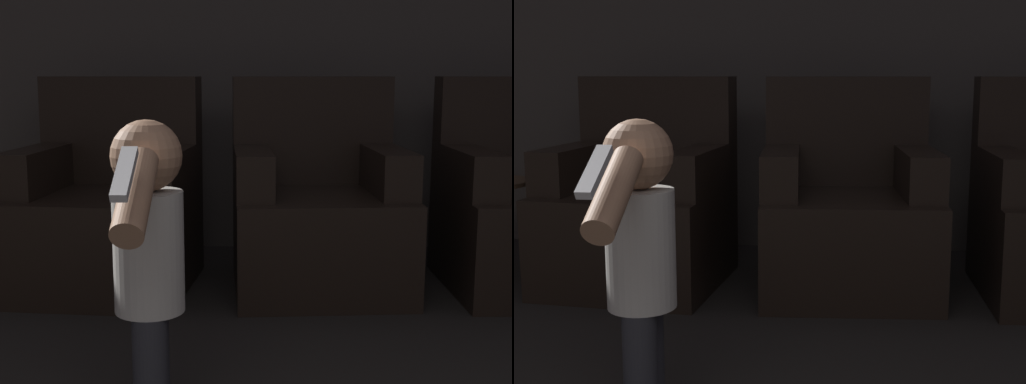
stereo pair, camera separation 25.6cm
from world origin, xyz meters
The scene contains 4 objects.
wall_back centered at (0.00, 4.50, 1.30)m, with size 8.40×0.05×2.60m.
armchair_left centered at (-0.79, 3.72, 0.34)m, with size 0.84×0.84×0.97m.
armchair_middle centered at (0.18, 3.72, 0.34)m, with size 0.82×0.81×0.97m.
person_toddler centered at (-0.38, 2.33, 0.51)m, with size 0.19×0.60×0.87m.
Camera 2 is at (0.18, 0.50, 0.99)m, focal length 50.00 mm.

